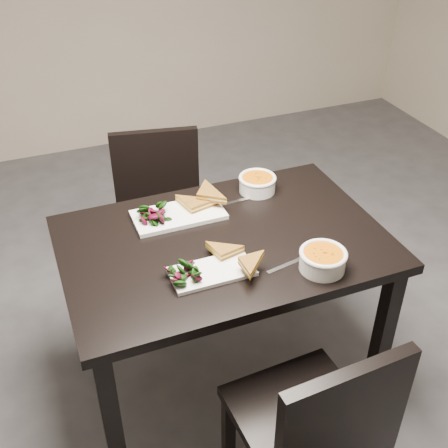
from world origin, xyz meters
name	(u,v)px	position (x,y,z in m)	size (l,w,h in m)	color
ground	(235,377)	(0.00, 0.00, 0.00)	(5.00, 5.00, 0.00)	#47474C
table	(224,260)	(-0.04, 0.03, 0.65)	(1.20, 0.80, 0.75)	black
chair_near	(317,425)	(0.00, -0.64, 0.48)	(0.44, 0.44, 0.85)	black
chair_far	(160,209)	(-0.10, 0.72, 0.48)	(0.49, 0.49, 0.85)	black
plate_near	(212,272)	(-0.15, -0.13, 0.76)	(0.29, 0.14, 0.01)	white
sandwich_near	(228,258)	(-0.09, -0.12, 0.79)	(0.14, 0.11, 0.05)	#A97823
salad_near	(184,272)	(-0.25, -0.13, 0.78)	(0.09, 0.08, 0.04)	black
soup_bowl_near	(323,259)	(0.21, -0.25, 0.79)	(0.17, 0.17, 0.07)	white
cutlery_near	(288,264)	(0.12, -0.19, 0.75)	(0.18, 0.02, 0.00)	silver
plate_far	(178,215)	(-0.15, 0.24, 0.76)	(0.36, 0.18, 0.02)	white
sandwich_far	(195,205)	(-0.09, 0.23, 0.80)	(0.18, 0.13, 0.06)	#A97823
salad_far	(153,213)	(-0.25, 0.24, 0.79)	(0.11, 0.10, 0.05)	black
soup_bowl_far	(257,183)	(0.22, 0.31, 0.79)	(0.16, 0.16, 0.07)	white
cutlery_far	(233,202)	(0.09, 0.26, 0.75)	(0.18, 0.02, 0.00)	silver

